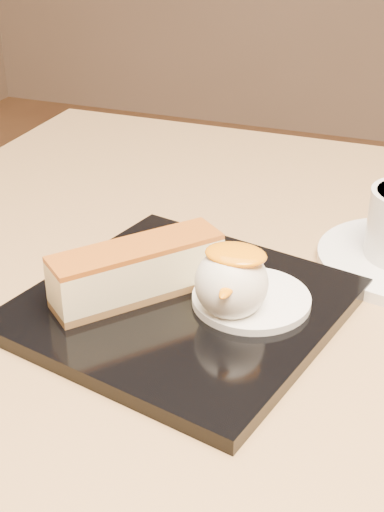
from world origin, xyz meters
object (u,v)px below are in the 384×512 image
at_px(table, 256,453).
at_px(dessert_plate, 183,306).
at_px(ice_cream_scoop, 231,283).
at_px(cheesecake, 137,270).

relative_size(table, dessert_plate, 3.64).
xyz_separation_m(dessert_plate, ice_cream_scoop, (0.04, -0.01, 0.03)).
bearing_deg(table, cheesecake, -158.35).
relative_size(table, cheesecake, 6.36).
height_order(table, cheesecake, cheesecake).
bearing_deg(table, ice_cream_scoop, -114.91).
xyz_separation_m(dessert_plate, cheesecake, (-0.03, -0.01, 0.03)).
xyz_separation_m(table, ice_cream_scoop, (-0.02, -0.04, 0.19)).
bearing_deg(ice_cream_scoop, table, 65.09).
distance_m(table, cheesecake, 0.21).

